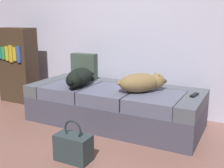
# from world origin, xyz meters

# --- Properties ---
(ground_plane) EXTENTS (10.00, 10.00, 0.00)m
(ground_plane) POSITION_xyz_m (0.00, 0.00, 0.00)
(ground_plane) COLOR #8B5C50
(back_wall) EXTENTS (6.40, 0.10, 2.80)m
(back_wall) POSITION_xyz_m (0.00, 1.66, 1.40)
(back_wall) COLOR silver
(back_wall) RESTS_ON ground
(couch) EXTENTS (2.04, 0.85, 0.44)m
(couch) POSITION_xyz_m (0.00, 1.02, 0.22)
(couch) COLOR #484859
(couch) RESTS_ON ground
(dog_dark) EXTENTS (0.36, 0.61, 0.21)m
(dog_dark) POSITION_xyz_m (-0.40, 0.88, 0.55)
(dog_dark) COLOR black
(dog_dark) RESTS_ON couch
(dog_tan) EXTENTS (0.51, 0.52, 0.21)m
(dog_tan) POSITION_xyz_m (0.36, 0.98, 0.55)
(dog_tan) COLOR olive
(dog_tan) RESTS_ON couch
(tv_remote) EXTENTS (0.07, 0.16, 0.02)m
(tv_remote) POSITION_xyz_m (0.92, 1.06, 0.46)
(tv_remote) COLOR black
(tv_remote) RESTS_ON couch
(throw_pillow) EXTENTS (0.35, 0.15, 0.34)m
(throw_pillow) POSITION_xyz_m (-0.55, 1.24, 0.61)
(throw_pillow) COLOR #414F42
(throw_pillow) RESTS_ON couch
(handbag) EXTENTS (0.32, 0.18, 0.38)m
(handbag) POSITION_xyz_m (0.09, 0.04, 0.13)
(handbag) COLOR #2E3C3F
(handbag) RESTS_ON ground
(bookshelf) EXTENTS (0.56, 0.30, 1.10)m
(bookshelf) POSITION_xyz_m (-1.70, 1.19, 0.55)
(bookshelf) COLOR #423021
(bookshelf) RESTS_ON ground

